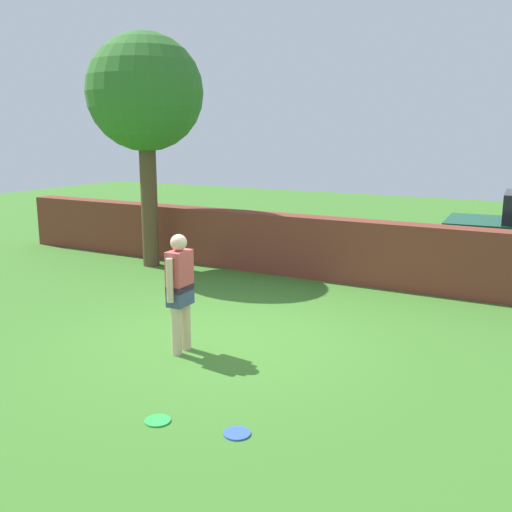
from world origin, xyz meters
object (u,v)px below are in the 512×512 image
at_px(tree, 145,95).
at_px(frisbee_blue, 237,433).
at_px(person, 180,288).
at_px(frisbee_green, 158,421).

relative_size(tree, frisbee_blue, 18.35).
bearing_deg(person, frisbee_green, 26.63).
height_order(frisbee_blue, frisbee_green, same).
bearing_deg(tree, frisbee_green, -50.66).
bearing_deg(frisbee_green, frisbee_blue, 11.40).
bearing_deg(frisbee_green, person, 118.77).
xyz_separation_m(person, frisbee_blue, (1.79, -1.54, -0.89)).
xyz_separation_m(tree, frisbee_green, (4.61, -5.63, -3.66)).
relative_size(person, frisbee_blue, 6.00).
relative_size(person, frisbee_green, 6.00).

